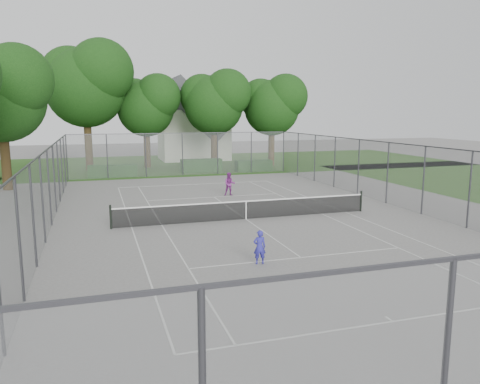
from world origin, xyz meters
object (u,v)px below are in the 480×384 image
object	(u,v)px
girl_player	(260,247)
woman_player	(230,184)
house	(193,127)
tennis_net	(246,209)

from	to	relation	value
girl_player	woman_player	bearing A→B (deg)	-93.44
house	girl_player	xyz separation A→B (m)	(-5.26, -36.48, -3.02)
girl_player	woman_player	size ratio (longest dim) A/B	0.82
tennis_net	woman_player	world-z (taller)	woman_player
house	girl_player	distance (m)	36.98
tennis_net	woman_player	distance (m)	6.77
girl_player	tennis_net	bearing A→B (deg)	-95.88
house	woman_player	bearing A→B (deg)	-96.20
tennis_net	girl_player	bearing A→B (deg)	-104.10
girl_player	woman_player	xyz separation A→B (m)	(2.74, 13.28, 0.13)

